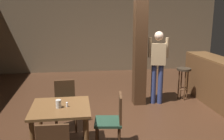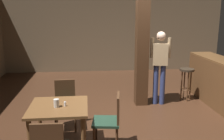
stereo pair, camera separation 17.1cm
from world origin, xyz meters
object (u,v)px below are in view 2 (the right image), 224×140
(dining_table, at_px, (59,114))
(chair_east, at_px, (111,118))
(salt_shaker, at_px, (65,104))
(napkin_cup, at_px, (56,103))
(chair_north, at_px, (65,102))
(bar_stool_near, at_px, (186,77))
(standing_person, at_px, (160,63))
(bar_counter, at_px, (216,82))

(dining_table, xyz_separation_m, chair_east, (0.80, -0.03, -0.10))
(dining_table, xyz_separation_m, salt_shaker, (0.10, -0.03, 0.17))
(napkin_cup, bearing_deg, chair_east, 1.21)
(chair_east, bearing_deg, chair_north, 132.56)
(chair_east, bearing_deg, salt_shaker, 179.37)
(chair_north, relative_size, bar_stool_near, 1.12)
(chair_north, bearing_deg, standing_person, 26.25)
(bar_stool_near, bearing_deg, dining_table, -144.51)
(chair_east, distance_m, standing_person, 2.36)
(chair_east, xyz_separation_m, salt_shaker, (-0.70, 0.01, 0.26))
(dining_table, height_order, chair_east, chair_east)
(dining_table, height_order, bar_counter, bar_counter)
(napkin_cup, bearing_deg, standing_person, 41.39)
(chair_north, distance_m, standing_person, 2.40)
(bar_counter, bearing_deg, salt_shaker, -153.07)
(standing_person, bearing_deg, bar_stool_near, 15.42)
(dining_table, distance_m, chair_east, 0.81)
(salt_shaker, bearing_deg, chair_north, 95.04)
(dining_table, relative_size, chair_north, 1.00)
(bar_counter, height_order, bar_stool_near, bar_counter)
(chair_east, height_order, standing_person, standing_person)
(chair_north, xyz_separation_m, bar_stool_near, (2.85, 1.24, 0.09))
(chair_north, bearing_deg, dining_table, -91.96)
(chair_east, distance_m, salt_shaker, 0.75)
(salt_shaker, distance_m, standing_person, 2.77)
(dining_table, bearing_deg, bar_counter, 25.88)
(bar_counter, bearing_deg, chair_east, -147.13)
(dining_table, relative_size, bar_stool_near, 1.11)
(chair_east, height_order, bar_counter, bar_counter)
(chair_north, distance_m, napkin_cup, 0.91)
(salt_shaker, relative_size, bar_stool_near, 0.09)
(bar_stool_near, bearing_deg, napkin_cup, -144.05)
(standing_person, relative_size, bar_counter, 0.76)
(dining_table, bearing_deg, chair_north, 88.04)
(napkin_cup, xyz_separation_m, standing_person, (2.15, 1.90, 0.20))
(chair_east, relative_size, bar_stool_near, 1.12)
(dining_table, bearing_deg, salt_shaker, -14.73)
(dining_table, height_order, bar_stool_near, bar_stool_near)
(chair_east, height_order, salt_shaker, chair_east)
(chair_east, xyz_separation_m, bar_stool_near, (2.08, 2.09, 0.09))
(chair_north, bearing_deg, napkin_cup, -93.40)
(napkin_cup, distance_m, standing_person, 2.88)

